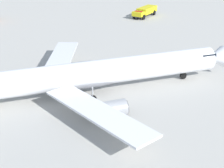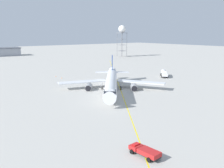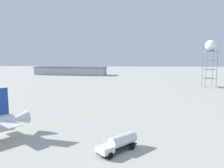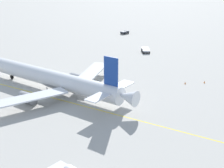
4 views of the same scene
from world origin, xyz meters
name	(u,v)px [view 2 (image 2 of 4)]	position (x,y,z in m)	size (l,w,h in m)	color
ground_plane	(113,92)	(0.00, 0.00, 0.00)	(600.00, 600.00, 0.00)	#ADAAA3
airliner_main	(111,82)	(1.98, -0.82, 2.78)	(35.92, 30.96, 10.61)	white
ops_pickup_truck	(145,151)	(-37.67, 23.06, 0.81)	(5.39, 2.55, 1.41)	#232326
fuel_tanker_truck_extra	(164,73)	(8.77, -35.46, 1.56)	(7.53, 7.38, 2.87)	#232326
radar_tower	(122,31)	(92.93, -81.52, 20.72)	(6.37, 6.37, 24.91)	slate
taxiway_centreline	(120,88)	(3.41, -5.64, 0.00)	(142.82, 99.71, 0.01)	yellow
safety_cone_near	(62,78)	(32.83, 2.27, 0.28)	(0.36, 0.36, 0.55)	orange
safety_cone_mid	(56,76)	(37.66, 2.69, 0.28)	(0.36, 0.36, 0.55)	orange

